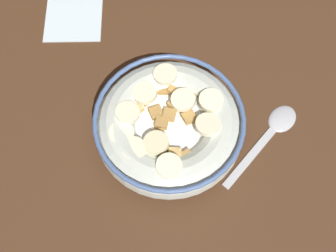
% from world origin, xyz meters
% --- Properties ---
extents(ground_plane, '(0.98, 0.98, 0.02)m').
position_xyz_m(ground_plane, '(0.00, 0.00, -0.01)').
color(ground_plane, '#472B19').
extents(cereal_bowl, '(0.18, 0.18, 0.06)m').
position_xyz_m(cereal_bowl, '(-0.00, -0.00, 0.03)').
color(cereal_bowl, beige).
rests_on(cereal_bowl, ground_plane).
extents(spoon, '(0.12, 0.11, 0.01)m').
position_xyz_m(spoon, '(-0.01, 0.14, 0.00)').
color(spoon, '#B7B7BC').
rests_on(spoon, ground_plane).
extents(folded_napkin, '(0.14, 0.08, 0.00)m').
position_xyz_m(folded_napkin, '(-0.21, -0.14, 0.00)').
color(folded_napkin, silver).
rests_on(folded_napkin, ground_plane).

